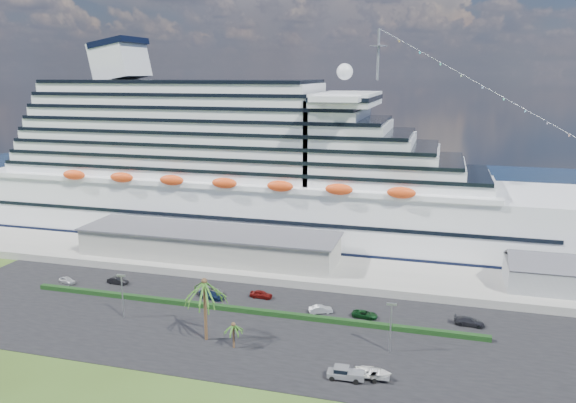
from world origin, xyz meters
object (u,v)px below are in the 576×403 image
(pickup_truck, at_px, (345,373))
(boat_trailer, at_px, (373,372))
(cruise_ship, at_px, (255,177))
(parked_car_3, at_px, (212,295))

(pickup_truck, height_order, boat_trailer, pickup_truck)
(cruise_ship, relative_size, boat_trailer, 30.96)
(pickup_truck, bearing_deg, boat_trailer, 15.20)
(parked_car_3, distance_m, pickup_truck, 38.00)
(pickup_truck, relative_size, boat_trailer, 0.89)
(parked_car_3, xyz_separation_m, boat_trailer, (34.38, -21.57, 0.46))
(cruise_ship, distance_m, parked_car_3, 46.80)
(pickup_truck, xyz_separation_m, boat_trailer, (3.83, 1.04, 0.13))
(cruise_ship, relative_size, pickup_truck, 34.78)
(cruise_ship, bearing_deg, boat_trailer, -58.51)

